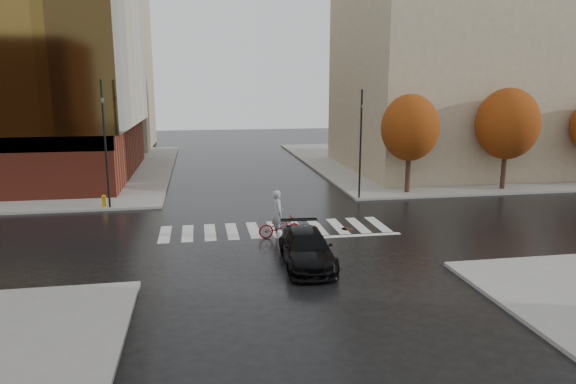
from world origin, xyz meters
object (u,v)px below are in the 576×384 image
Objects in this scene: sedan at (307,248)px; traffic_light_ne at (361,138)px; cyclist at (279,222)px; traffic_light_nw at (105,136)px; fire_hydrant at (104,200)px.

traffic_light_ne is at bearing 65.56° from sedan.
sedan is 2.06× the size of cyclist.
traffic_light_nw is 3.84m from fire_hydrant.
sedan is at bearing -174.00° from cyclist.
traffic_light_nw is 15.30m from traffic_light_ne.
cyclist is at bearing 45.77° from traffic_light_ne.
traffic_light_nw is (-9.50, 11.20, 3.66)m from sedan.
traffic_light_nw is at bearing 49.19° from cyclist.
cyclist is at bearing 54.75° from traffic_light_nw.
traffic_light_ne reaches higher than sedan.
sedan is 0.65× the size of traffic_light_nw.
fire_hydrant is at bearing 133.74° from sedan.
traffic_light_nw is 10.22× the size of fire_hydrant.
fire_hydrant is (-9.32, 7.50, -0.25)m from cyclist.
traffic_light_ne is at bearing -42.59° from cyclist.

